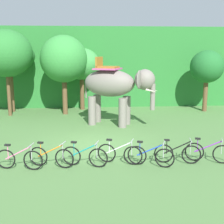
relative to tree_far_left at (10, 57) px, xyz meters
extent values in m
plane|color=#4C753D|center=(5.45, -8.07, -3.73)|extent=(80.00, 80.00, 0.00)
cube|color=#28702D|center=(5.45, 4.21, -0.81)|extent=(36.00, 6.00, 5.83)
cylinder|color=brown|center=(0.00, 0.00, -2.31)|extent=(0.22, 0.22, 2.84)
ellipsoid|color=#28702D|center=(0.00, 0.00, 0.02)|extent=(3.26, 3.26, 2.00)
cylinder|color=brown|center=(0.12, -1.32, -2.41)|extent=(0.23, 0.23, 2.63)
ellipsoid|color=#28702D|center=(0.12, -1.32, 0.22)|extent=(3.25, 3.25, 2.93)
cylinder|color=brown|center=(3.63, -1.08, -2.61)|extent=(0.32, 0.32, 2.24)
ellipsoid|color=#338438|center=(3.63, -1.08, -0.14)|extent=(3.01, 3.01, 3.00)
cylinder|color=brown|center=(4.72, 0.46, -2.61)|extent=(0.31, 0.31, 2.23)
ellipsoid|color=#3D8E42|center=(4.72, 0.46, -0.51)|extent=(2.54, 2.54, 2.19)
cylinder|color=brown|center=(13.18, -0.79, -2.69)|extent=(0.31, 0.31, 2.07)
ellipsoid|color=#1E6028|center=(13.18, -0.79, -0.66)|extent=(2.25, 2.25, 2.20)
ellipsoid|color=slate|center=(6.36, -4.17, -1.38)|extent=(3.22, 2.45, 1.50)
cylinder|color=slate|center=(7.34, -4.18, -2.93)|extent=(0.44, 0.44, 1.60)
cylinder|color=slate|center=(7.03, -4.88, -2.93)|extent=(0.44, 0.44, 1.60)
cylinder|color=slate|center=(5.69, -3.46, -2.93)|extent=(0.44, 0.44, 1.60)
cylinder|color=slate|center=(5.38, -4.16, -2.93)|extent=(0.44, 0.44, 1.60)
ellipsoid|color=slate|center=(8.19, -4.97, -1.13)|extent=(1.41, 1.36, 1.10)
ellipsoid|color=slate|center=(8.31, -4.35, -1.08)|extent=(0.48, 0.83, 0.96)
ellipsoid|color=slate|center=(7.81, -5.48, -1.08)|extent=(0.48, 0.83, 0.96)
cylinder|color=slate|center=(8.61, -5.16, -2.03)|extent=(0.26, 0.26, 1.40)
cone|color=beige|center=(8.65, -4.93, -1.68)|extent=(0.56, 0.34, 0.21)
cone|color=beige|center=(8.47, -5.34, -1.68)|extent=(0.56, 0.34, 0.21)
cube|color=#BF4C8C|center=(6.27, -4.13, -0.60)|extent=(1.73, 1.74, 0.08)
cube|color=olive|center=(6.27, -4.13, -0.51)|extent=(1.37, 1.27, 0.10)
cube|color=olive|center=(5.81, -3.93, -0.23)|extent=(0.45, 0.86, 0.56)
cylinder|color=slate|center=(5.06, -3.60, -1.83)|extent=(0.08, 0.08, 0.90)
torus|color=black|center=(2.31, -10.46, -3.37)|extent=(0.71, 0.19, 0.71)
torus|color=black|center=(3.29, -10.66, -3.37)|extent=(0.71, 0.19, 0.71)
cylinder|color=pink|center=(2.78, -10.56, -3.12)|extent=(0.96, 0.23, 0.54)
cylinder|color=pink|center=(2.41, -10.48, -3.11)|extent=(0.03, 0.03, 0.52)
cube|color=black|center=(2.41, -10.48, -2.85)|extent=(0.22, 0.14, 0.06)
cylinder|color=#9E9EA3|center=(3.24, -10.65, -3.09)|extent=(0.03, 0.03, 0.55)
cylinder|color=#9E9EA3|center=(3.24, -10.65, -2.82)|extent=(0.13, 0.52, 0.03)
torus|color=black|center=(3.41, -10.26, -3.37)|extent=(0.69, 0.26, 0.71)
torus|color=black|center=(4.36, -10.56, -3.37)|extent=(0.69, 0.26, 0.71)
cylinder|color=orange|center=(3.86, -10.40, -3.12)|extent=(0.94, 0.34, 0.54)
cylinder|color=orange|center=(3.51, -10.29, -3.11)|extent=(0.03, 0.03, 0.52)
cube|color=black|center=(3.51, -10.29, -2.85)|extent=(0.22, 0.16, 0.06)
cylinder|color=#9E9EA3|center=(4.32, -10.55, -3.09)|extent=(0.03, 0.03, 0.55)
cylinder|color=#9E9EA3|center=(4.32, -10.55, -2.82)|extent=(0.19, 0.50, 0.03)
torus|color=black|center=(4.60, -10.29, -3.37)|extent=(0.70, 0.25, 0.71)
torus|color=black|center=(5.56, -10.57, -3.37)|extent=(0.70, 0.25, 0.71)
cylinder|color=teal|center=(5.05, -10.43, -3.12)|extent=(0.94, 0.31, 0.54)
cylinder|color=teal|center=(4.69, -10.32, -3.11)|extent=(0.03, 0.03, 0.52)
cube|color=black|center=(4.69, -10.32, -2.85)|extent=(0.22, 0.15, 0.06)
cylinder|color=#9E9EA3|center=(5.51, -10.56, -3.09)|extent=(0.03, 0.03, 0.55)
cylinder|color=#9E9EA3|center=(5.51, -10.56, -2.82)|extent=(0.18, 0.51, 0.03)
torus|color=black|center=(5.88, -10.08, -3.37)|extent=(0.68, 0.29, 0.71)
torus|color=black|center=(6.82, -10.42, -3.37)|extent=(0.68, 0.29, 0.71)
cylinder|color=silver|center=(6.33, -10.24, -3.12)|extent=(0.93, 0.38, 0.54)
cylinder|color=silver|center=(5.98, -10.11, -3.11)|extent=(0.03, 0.03, 0.52)
cube|color=black|center=(5.98, -10.11, -2.85)|extent=(0.22, 0.16, 0.06)
cylinder|color=#9E9EA3|center=(6.78, -10.40, -3.09)|extent=(0.03, 0.03, 0.55)
cylinder|color=#9E9EA3|center=(6.78, -10.40, -2.82)|extent=(0.21, 0.50, 0.03)
torus|color=black|center=(6.97, -10.41, -3.37)|extent=(0.68, 0.30, 0.71)
torus|color=black|center=(7.91, -10.77, -3.37)|extent=(0.68, 0.30, 0.71)
cylinder|color=blue|center=(7.42, -10.58, -3.12)|extent=(0.92, 0.39, 0.54)
cylinder|color=blue|center=(7.07, -10.44, -3.11)|extent=(0.03, 0.03, 0.52)
cube|color=black|center=(7.07, -10.44, -2.85)|extent=(0.22, 0.16, 0.06)
cylinder|color=#9E9EA3|center=(7.86, -10.75, -3.09)|extent=(0.03, 0.03, 0.55)
cylinder|color=#9E9EA3|center=(7.86, -10.75, -2.82)|extent=(0.22, 0.50, 0.03)
torus|color=black|center=(7.99, -10.29, -3.37)|extent=(0.71, 0.19, 0.71)
torus|color=black|center=(8.97, -10.48, -3.37)|extent=(0.71, 0.19, 0.71)
cylinder|color=black|center=(8.46, -10.38, -3.12)|extent=(0.96, 0.23, 0.54)
cylinder|color=black|center=(8.09, -10.30, -3.11)|extent=(0.03, 0.03, 0.52)
cube|color=black|center=(8.09, -10.30, -2.85)|extent=(0.22, 0.14, 0.06)
cylinder|color=#9E9EA3|center=(8.92, -10.47, -3.09)|extent=(0.03, 0.03, 0.55)
cylinder|color=#9E9EA3|center=(8.92, -10.47, -2.82)|extent=(0.13, 0.52, 0.03)
torus|color=black|center=(9.19, -10.17, -3.37)|extent=(0.68, 0.30, 0.71)
torus|color=black|center=(10.13, -10.53, -3.37)|extent=(0.68, 0.30, 0.71)
cylinder|color=purple|center=(9.64, -10.34, -3.12)|extent=(0.92, 0.38, 0.54)
cylinder|color=purple|center=(9.28, -10.21, -3.11)|extent=(0.03, 0.03, 0.52)
cube|color=black|center=(9.28, -10.21, -2.85)|extent=(0.22, 0.16, 0.06)
cylinder|color=#9E9EA3|center=(10.08, -10.51, -3.09)|extent=(0.03, 0.03, 0.55)
cylinder|color=#9E9EA3|center=(10.08, -10.51, -2.82)|extent=(0.21, 0.50, 0.03)
camera|label=1|loc=(5.32, -20.68, 0.33)|focal=48.04mm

